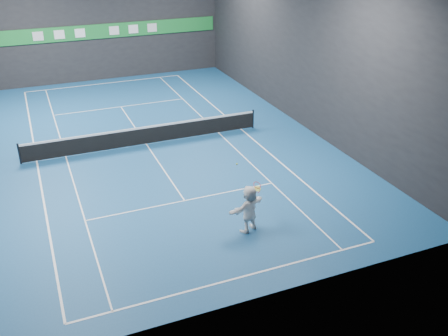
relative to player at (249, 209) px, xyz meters
name	(u,v)px	position (x,y,z in m)	size (l,w,h in m)	color
ground	(146,144)	(-1.56, 9.43, -0.94)	(26.00, 26.00, 0.00)	navy
wall_back	(95,17)	(-1.56, 22.43, 3.56)	(18.00, 0.10, 9.00)	black
wall_front	(256,170)	(-1.56, -3.57, 3.56)	(18.00, 0.10, 9.00)	black
wall_right	(301,44)	(7.44, 9.43, 3.56)	(0.10, 26.00, 9.00)	black
baseline_near	(237,278)	(-1.56, -2.46, -0.93)	(10.98, 0.08, 0.01)	white
baseline_far	(105,83)	(-1.56, 21.32, -0.93)	(10.98, 0.08, 0.01)	white
sideline_doubles_left	(37,161)	(-7.05, 9.43, -0.93)	(0.08, 23.78, 0.01)	white
sideline_doubles_right	(241,129)	(3.93, 9.43, -0.93)	(0.08, 23.78, 0.01)	white
sideline_singles_left	(66,157)	(-5.67, 9.43, -0.93)	(0.06, 23.78, 0.01)	white
sideline_singles_right	(219,133)	(2.55, 9.43, -0.93)	(0.06, 23.78, 0.01)	white
service_line_near	(185,201)	(-1.56, 3.03, -0.93)	(8.23, 0.06, 0.01)	white
service_line_far	(121,107)	(-1.56, 15.83, -0.93)	(8.23, 0.06, 0.01)	white
center_service_line	(146,144)	(-1.56, 9.43, -0.93)	(0.06, 12.80, 0.01)	white
player	(249,209)	(0.00, 0.00, 0.00)	(1.74, 0.55, 1.87)	white
tennis_ball	(237,164)	(-0.43, 0.21, 1.84)	(0.07, 0.07, 0.07)	#DDF128
tennis_net	(146,135)	(-1.56, 9.43, -0.40)	(12.50, 0.10, 1.07)	black
sponsor_banner	(97,32)	(-1.56, 22.36, 2.56)	(17.64, 0.11, 1.00)	#1C8233
tennis_racket	(257,187)	(0.32, 0.05, 0.82)	(0.42, 0.38, 0.72)	red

